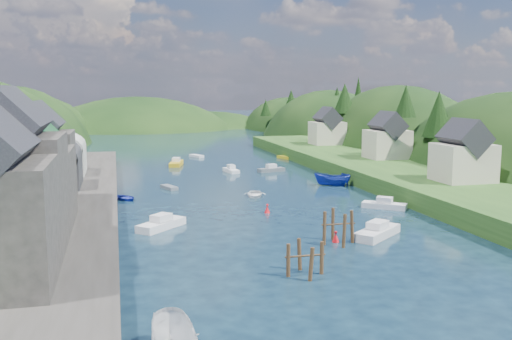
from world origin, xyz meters
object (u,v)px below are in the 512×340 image
object	(u,v)px
piling_cluster_near	(305,262)
channel_buoy_near	(336,237)
piling_cluster_far	(338,230)
channel_buoy_far	(267,209)

from	to	relation	value
piling_cluster_near	channel_buoy_near	distance (m)	10.65
channel_buoy_near	piling_cluster_near	bearing A→B (deg)	-124.89
piling_cluster_near	piling_cluster_far	bearing A→B (deg)	53.09
piling_cluster_far	channel_buoy_near	size ratio (longest dim) A/B	3.45
piling_cluster_near	channel_buoy_near	world-z (taller)	piling_cluster_near
piling_cluster_far	channel_buoy_far	bearing A→B (deg)	101.41
piling_cluster_near	piling_cluster_far	xyz separation A→B (m)	(6.07, 8.08, 0.27)
piling_cluster_near	piling_cluster_far	world-z (taller)	piling_cluster_far
piling_cluster_far	channel_buoy_far	size ratio (longest dim) A/B	3.45
piling_cluster_far	channel_buoy_near	xyz separation A→B (m)	(0.01, 0.64, -0.85)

